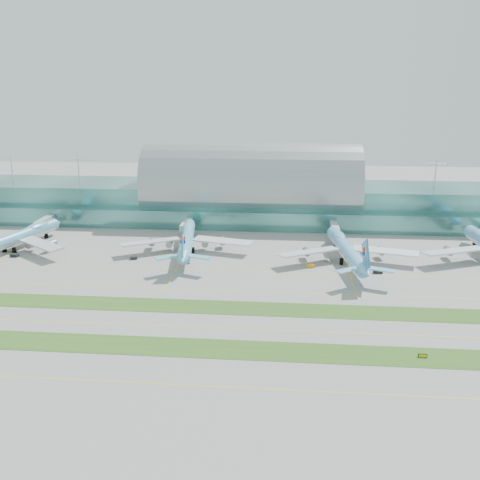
# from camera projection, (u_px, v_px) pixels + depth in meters

# --- Properties ---
(ground) EXTENTS (700.00, 700.00, 0.00)m
(ground) POSITION_uv_depth(u_px,v_px,m) (226.00, 310.00, 181.80)
(ground) COLOR gray
(ground) RESTS_ON ground
(terminal) EXTENTS (340.00, 69.10, 36.00)m
(terminal) POSITION_uv_depth(u_px,v_px,m) (252.00, 195.00, 301.07)
(terminal) COLOR #3D7A75
(terminal) RESTS_ON ground
(grass_strip_near) EXTENTS (420.00, 12.00, 0.08)m
(grass_strip_near) POSITION_uv_depth(u_px,v_px,m) (215.00, 349.00, 155.00)
(grass_strip_near) COLOR #2D591E
(grass_strip_near) RESTS_ON ground
(grass_strip_far) EXTENTS (420.00, 12.00, 0.08)m
(grass_strip_far) POSITION_uv_depth(u_px,v_px,m) (226.00, 308.00, 183.70)
(grass_strip_far) COLOR #2D591E
(grass_strip_far) RESTS_ON ground
(taxiline_a) EXTENTS (420.00, 0.35, 0.01)m
(taxiline_a) POSITION_uv_depth(u_px,v_px,m) (204.00, 386.00, 135.87)
(taxiline_a) COLOR yellow
(taxiline_a) RESTS_ON ground
(taxiline_b) EXTENTS (420.00, 0.35, 0.01)m
(taxiline_b) POSITION_uv_depth(u_px,v_px,m) (221.00, 328.00, 168.40)
(taxiline_b) COLOR yellow
(taxiline_b) RESTS_ON ground
(taxiline_c) EXTENTS (420.00, 0.35, 0.01)m
(taxiline_c) POSITION_uv_depth(u_px,v_px,m) (231.00, 291.00, 199.02)
(taxiline_c) COLOR yellow
(taxiline_c) RESTS_ON ground
(taxiline_d) EXTENTS (420.00, 0.35, 0.01)m
(taxiline_d) POSITION_uv_depth(u_px,v_px,m) (237.00, 271.00, 220.07)
(taxiline_d) COLOR yellow
(taxiline_d) RESTS_ON ground
(airliner_a) EXTENTS (59.92, 69.19, 19.31)m
(airliner_a) POSITION_uv_depth(u_px,v_px,m) (14.00, 238.00, 246.37)
(airliner_a) COLOR #5AA3C7
(airliner_a) RESTS_ON ground
(airliner_b) EXTENTS (60.37, 69.05, 19.02)m
(airliner_b) POSITION_uv_depth(u_px,v_px,m) (187.00, 239.00, 245.40)
(airliner_b) COLOR #63C5DB
(airliner_b) RESTS_ON ground
(airliner_c) EXTENTS (60.60, 69.26, 19.07)m
(airliner_c) POSITION_uv_depth(u_px,v_px,m) (346.00, 249.00, 230.41)
(airliner_c) COLOR #6EB9F3
(airliner_c) RESTS_ON ground
(gse_b) EXTENTS (3.84, 2.46, 1.36)m
(gse_b) POSITION_uv_depth(u_px,v_px,m) (15.00, 255.00, 238.33)
(gse_b) COLOR black
(gse_b) RESTS_ON ground
(gse_c) EXTENTS (3.28, 2.47, 1.26)m
(gse_c) POSITION_uv_depth(u_px,v_px,m) (134.00, 258.00, 234.88)
(gse_c) COLOR black
(gse_c) RESTS_ON ground
(gse_d) EXTENTS (3.48, 2.29, 1.23)m
(gse_d) POSITION_uv_depth(u_px,v_px,m) (186.00, 262.00, 229.22)
(gse_d) COLOR black
(gse_d) RESTS_ON ground
(gse_e) EXTENTS (3.47, 2.34, 1.38)m
(gse_e) POSITION_uv_depth(u_px,v_px,m) (310.00, 266.00, 224.35)
(gse_e) COLOR orange
(gse_e) RESTS_ON ground
(gse_f) EXTENTS (3.91, 1.98, 1.50)m
(gse_f) POSITION_uv_depth(u_px,v_px,m) (378.00, 271.00, 217.44)
(gse_f) COLOR black
(gse_f) RESTS_ON ground
(taxiway_sign_east) EXTENTS (2.57, 0.35, 1.09)m
(taxiway_sign_east) POSITION_uv_depth(u_px,v_px,m) (423.00, 356.00, 149.99)
(taxiway_sign_east) COLOR black
(taxiway_sign_east) RESTS_ON ground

